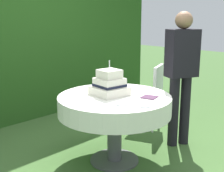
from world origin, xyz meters
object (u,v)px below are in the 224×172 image
serving_plate_left (122,104)px  wedding_cake (110,85)px  cake_table (115,106)px  serving_plate_near (120,87)px  standing_person (181,70)px  napkin_stack (149,97)px  serving_plate_far (145,105)px  garden_chair (151,90)px

serving_plate_left → wedding_cake: bearing=62.4°
wedding_cake → cake_table: bearing=-87.9°
serving_plate_near → standing_person: standing_person is taller
serving_plate_left → cake_table: bearing=56.0°
cake_table → serving_plate_left: size_ratio=8.62×
cake_table → standing_person: standing_person is taller
cake_table → napkin_stack: size_ratio=8.07×
wedding_cake → napkin_stack: size_ratio=2.50×
serving_plate_far → cake_table: bearing=81.2°
garden_chair → serving_plate_far: bearing=-145.5°
cake_table → garden_chair: size_ratio=1.34×
cake_table → serving_plate_left: bearing=-124.0°
cake_table → serving_plate_left: serving_plate_left is taller
cake_table → garden_chair: bearing=17.3°
serving_plate_left → standing_person: (1.05, 0.01, 0.19)m
serving_plate_near → wedding_cake: bearing=-155.4°
wedding_cake → serving_plate_far: (-0.07, -0.52, -0.10)m
serving_plate_left → standing_person: size_ratio=0.09×
serving_plate_far → napkin_stack: size_ratio=0.91×
wedding_cake → serving_plate_left: (-0.17, -0.33, -0.10)m
serving_plate_left → garden_chair: 1.41m
serving_plate_near → garden_chair: (0.76, 0.12, -0.20)m
serving_plate_left → standing_person: bearing=0.6°
garden_chair → standing_person: (-0.21, -0.59, 0.39)m
wedding_cake → serving_plate_near: wedding_cake is taller
wedding_cake → serving_plate_near: 0.37m
wedding_cake → napkin_stack: bearing=-62.0°
serving_plate_left → garden_chair: (1.26, 0.60, -0.20)m
serving_plate_far → serving_plate_left: bearing=119.1°
serving_plate_far → garden_chair: 1.41m
wedding_cake → napkin_stack: (0.20, -0.37, -0.10)m
serving_plate_near → serving_plate_far: 0.78m
serving_plate_left → napkin_stack: serving_plate_left is taller
cake_table → serving_plate_far: bearing=-98.8°
cake_table → garden_chair: 1.14m
serving_plate_left → standing_person: 1.06m
serving_plate_far → standing_person: size_ratio=0.08×
wedding_cake → serving_plate_near: size_ratio=3.40×
serving_plate_far → serving_plate_near: bearing=59.7°
cake_table → standing_person: (0.87, -0.25, 0.31)m
cake_table → napkin_stack: 0.38m
serving_plate_near → serving_plate_left: size_ratio=0.79×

